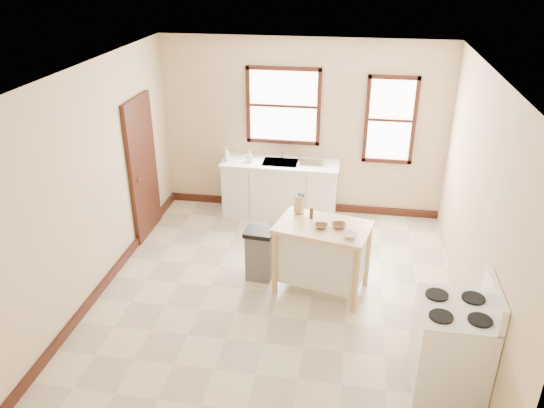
{
  "coord_description": "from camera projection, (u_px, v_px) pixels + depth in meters",
  "views": [
    {
      "loc": [
        0.84,
        -5.54,
        3.94
      ],
      "look_at": [
        -0.14,
        0.4,
        1.05
      ],
      "focal_mm": 35.0,
      "sensor_mm": 36.0,
      "label": 1
    }
  ],
  "objects": [
    {
      "name": "ceiling",
      "position": [
        279.0,
        71.0,
        5.54
      ],
      "size": [
        5.0,
        5.0,
        0.0
      ],
      "primitive_type": "plane",
      "rotation": [
        3.14,
        0.0,
        0.0
      ],
      "color": "white",
      "rests_on": "ground"
    },
    {
      "name": "floor",
      "position": [
        277.0,
        292.0,
        6.76
      ],
      "size": [
        5.0,
        5.0,
        0.0
      ],
      "primitive_type": "plane",
      "color": "#B2A48D",
      "rests_on": "ground"
    },
    {
      "name": "wall_left",
      "position": [
        96.0,
        180.0,
        6.48
      ],
      "size": [
        0.04,
        5.0,
        2.8
      ],
      "primitive_type": "cube",
      "color": "beige",
      "rests_on": "ground"
    },
    {
      "name": "dish_rack",
      "position": [
        312.0,
        160.0,
        8.29
      ],
      "size": [
        0.4,
        0.3,
        0.1
      ],
      "primitive_type": null,
      "rotation": [
        0.0,
        0.0,
        0.01
      ],
      "color": "silver",
      "rests_on": "sink_counter"
    },
    {
      "name": "bowl_a",
      "position": [
        321.0,
        226.0,
        6.38
      ],
      "size": [
        0.17,
        0.17,
        0.04
      ],
      "primitive_type": "imported",
      "rotation": [
        0.0,
        0.0,
        0.04
      ],
      "color": "brown",
      "rests_on": "kitchen_island"
    },
    {
      "name": "faucet",
      "position": [
        282.0,
        152.0,
        8.47
      ],
      "size": [
        0.03,
        0.03,
        0.22
      ],
      "primitive_type": "cylinder",
      "color": "silver",
      "rests_on": "sink_counter"
    },
    {
      "name": "soap_bottle_a",
      "position": [
        226.0,
        154.0,
        8.34
      ],
      "size": [
        0.1,
        0.11,
        0.24
      ],
      "primitive_type": "imported",
      "rotation": [
        0.0,
        0.0,
        0.15
      ],
      "color": "#B2B2B2",
      "rests_on": "sink_counter"
    },
    {
      "name": "bowl_b",
      "position": [
        339.0,
        226.0,
        6.39
      ],
      "size": [
        0.21,
        0.21,
        0.04
      ],
      "primitive_type": "imported",
      "rotation": [
        0.0,
        0.0,
        0.2
      ],
      "color": "brown",
      "rests_on": "kitchen_island"
    },
    {
      "name": "baseboard_left",
      "position": [
        113.0,
        273.0,
        7.05
      ],
      "size": [
        0.04,
        5.0,
        0.12
      ],
      "primitive_type": "cube",
      "color": "black",
      "rests_on": "ground"
    },
    {
      "name": "sink_counter",
      "position": [
        280.0,
        189.0,
        8.56
      ],
      "size": [
        1.86,
        0.62,
        0.92
      ],
      "primitive_type": null,
      "color": "white",
      "rests_on": "ground"
    },
    {
      "name": "window_side",
      "position": [
        390.0,
        120.0,
        8.07
      ],
      "size": [
        0.77,
        0.06,
        1.37
      ],
      "primitive_type": null,
      "color": "black",
      "rests_on": "wall_back"
    },
    {
      "name": "window_main",
      "position": [
        283.0,
        106.0,
        8.25
      ],
      "size": [
        1.17,
        0.06,
        1.22
      ],
      "primitive_type": null,
      "color": "black",
      "rests_on": "wall_back"
    },
    {
      "name": "pepper_grinder",
      "position": [
        311.0,
        213.0,
        6.58
      ],
      "size": [
        0.05,
        0.05,
        0.15
      ],
      "primitive_type": "cylinder",
      "rotation": [
        0.0,
        0.0,
        -0.2
      ],
      "color": "#462713",
      "rests_on": "kitchen_island"
    },
    {
      "name": "gas_stove",
      "position": [
        452.0,
        335.0,
        5.1
      ],
      "size": [
        0.74,
        0.75,
        1.19
      ],
      "primitive_type": null,
      "color": "white",
      "rests_on": "ground"
    },
    {
      "name": "soap_bottle_b",
      "position": [
        249.0,
        157.0,
        8.32
      ],
      "size": [
        0.09,
        0.09,
        0.18
      ],
      "primitive_type": "imported",
      "rotation": [
        0.0,
        0.0,
        0.16
      ],
      "color": "#B2B2B2",
      "rests_on": "sink_counter"
    },
    {
      "name": "bowl_c",
      "position": [
        350.0,
        235.0,
        6.17
      ],
      "size": [
        0.2,
        0.2,
        0.05
      ],
      "primitive_type": "imported",
      "rotation": [
        0.0,
        0.0,
        -0.31
      ],
      "color": "white",
      "rests_on": "kitchen_island"
    },
    {
      "name": "trash_bin",
      "position": [
        259.0,
        254.0,
        6.92
      ],
      "size": [
        0.39,
        0.33,
        0.71
      ],
      "primitive_type": null,
      "rotation": [
        0.0,
        0.0,
        -0.08
      ],
      "color": "#5A5A58",
      "rests_on": "ground"
    },
    {
      "name": "baseboard_back",
      "position": [
        300.0,
        205.0,
        8.93
      ],
      "size": [
        4.5,
        0.04,
        0.12
      ],
      "primitive_type": "cube",
      "color": "black",
      "rests_on": "ground"
    },
    {
      "name": "knife_block",
      "position": [
        300.0,
        205.0,
        6.72
      ],
      "size": [
        0.13,
        0.13,
        0.2
      ],
      "primitive_type": null,
      "rotation": [
        0.0,
        0.0,
        -0.32
      ],
      "color": "#DDB674",
      "rests_on": "kitchen_island"
    },
    {
      "name": "kitchen_island",
      "position": [
        322.0,
        258.0,
        6.64
      ],
      "size": [
        1.25,
        0.94,
        0.92
      ],
      "primitive_type": null,
      "rotation": [
        0.0,
        0.0,
        -0.22
      ],
      "color": "tan",
      "rests_on": "ground"
    },
    {
      "name": "wall_back",
      "position": [
        302.0,
        128.0,
        8.37
      ],
      "size": [
        4.5,
        0.04,
        2.8
      ],
      "primitive_type": "cube",
      "color": "beige",
      "rests_on": "ground"
    },
    {
      "name": "door_left",
      "position": [
        143.0,
        168.0,
        7.78
      ],
      "size": [
        0.06,
        0.9,
        2.1
      ],
      "primitive_type": "cube",
      "color": "black",
      "rests_on": "ground"
    },
    {
      "name": "wall_right",
      "position": [
        480.0,
        206.0,
        5.82
      ],
      "size": [
        0.04,
        5.0,
        2.8
      ],
      "primitive_type": "cube",
      "color": "beige",
      "rests_on": "ground"
    }
  ]
}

